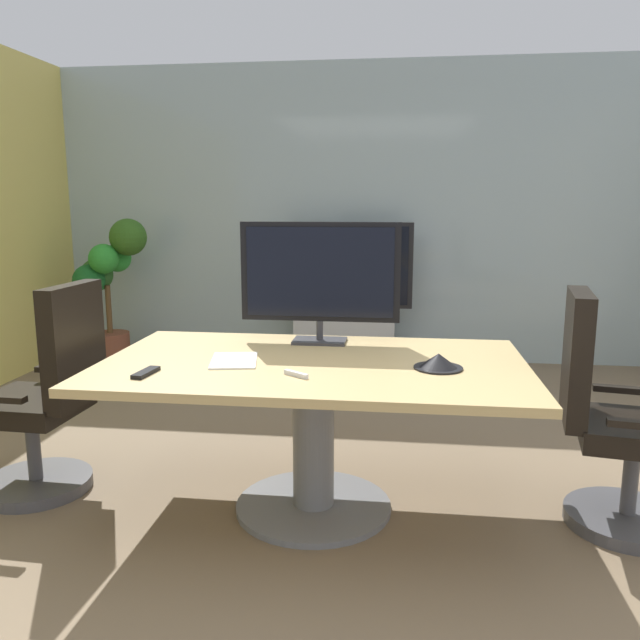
# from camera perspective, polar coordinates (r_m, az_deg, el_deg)

# --- Properties ---
(ground_plane) EXTENTS (7.54, 7.54, 0.00)m
(ground_plane) POSITION_cam_1_polar(r_m,az_deg,el_deg) (3.10, -0.27, -17.98)
(ground_plane) COLOR #7A664C
(wall_back_glass_partition) EXTENTS (5.86, 0.10, 2.74)m
(wall_back_glass_partition) POSITION_cam_1_polar(r_m,az_deg,el_deg) (5.98, 3.90, 9.51)
(wall_back_glass_partition) COLOR #9EB2B7
(wall_back_glass_partition) RESTS_ON ground
(conference_table) EXTENTS (1.98, 1.16, 0.75)m
(conference_table) POSITION_cam_1_polar(r_m,az_deg,el_deg) (3.02, -0.61, -7.17)
(conference_table) COLOR tan
(conference_table) RESTS_ON ground
(office_chair_left) EXTENTS (0.60, 0.58, 1.09)m
(office_chair_left) POSITION_cam_1_polar(r_m,az_deg,el_deg) (3.52, -23.50, -7.24)
(office_chair_left) COLOR #4C4C51
(office_chair_left) RESTS_ON ground
(office_chair_right) EXTENTS (0.63, 0.61, 1.09)m
(office_chair_right) POSITION_cam_1_polar(r_m,az_deg,el_deg) (3.22, 24.93, -9.03)
(office_chair_right) COLOR #4C4C51
(office_chair_right) RESTS_ON ground
(tv_monitor) EXTENTS (0.84, 0.18, 0.64)m
(tv_monitor) POSITION_cam_1_polar(r_m,az_deg,el_deg) (3.30, -0.01, 4.08)
(tv_monitor) COLOR #333338
(tv_monitor) RESTS_ON conference_table
(wall_display_unit) EXTENTS (1.20, 0.36, 1.31)m
(wall_display_unit) POSITION_cam_1_polar(r_m,az_deg,el_deg) (5.73, 2.28, 0.14)
(wall_display_unit) COLOR #B7BABC
(wall_display_unit) RESTS_ON ground
(potted_plant) EXTENTS (0.66, 0.50, 1.34)m
(potted_plant) POSITION_cam_1_polar(r_m,az_deg,el_deg) (6.03, -18.57, 3.44)
(potted_plant) COLOR brown
(potted_plant) RESTS_ON ground
(conference_phone) EXTENTS (0.22, 0.22, 0.07)m
(conference_phone) POSITION_cam_1_polar(r_m,az_deg,el_deg) (2.87, 10.68, -3.76)
(conference_phone) COLOR black
(conference_phone) RESTS_ON conference_table
(remote_control) EXTENTS (0.07, 0.17, 0.02)m
(remote_control) POSITION_cam_1_polar(r_m,az_deg,el_deg) (2.84, -15.51, -4.61)
(remote_control) COLOR black
(remote_control) RESTS_ON conference_table
(whiteboard_marker) EXTENTS (0.12, 0.09, 0.02)m
(whiteboard_marker) POSITION_cam_1_polar(r_m,az_deg,el_deg) (2.71, -2.19, -4.93)
(whiteboard_marker) COLOR silver
(whiteboard_marker) RESTS_ON conference_table
(paper_notepad) EXTENTS (0.26, 0.33, 0.01)m
(paper_notepad) POSITION_cam_1_polar(r_m,az_deg,el_deg) (2.99, -7.80, -3.65)
(paper_notepad) COLOR white
(paper_notepad) RESTS_ON conference_table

